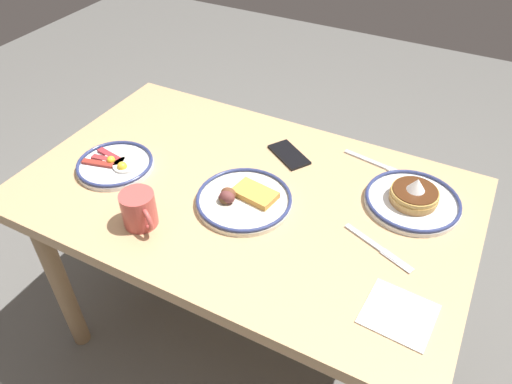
% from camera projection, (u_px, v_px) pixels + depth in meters
% --- Properties ---
extents(ground_plane, '(6.00, 6.00, 0.00)m').
position_uv_depth(ground_plane, '(247.00, 335.00, 1.87)').
color(ground_plane, '#615F5B').
extents(dining_table, '(1.28, 0.79, 0.73)m').
position_uv_depth(dining_table, '(244.00, 214.00, 1.45)').
color(dining_table, tan).
rests_on(dining_table, ground_plane).
extents(plate_near_main, '(0.26, 0.26, 0.09)m').
position_uv_depth(plate_near_main, '(413.00, 199.00, 1.34)').
color(plate_near_main, white).
rests_on(plate_near_main, dining_table).
extents(plate_center_pancakes, '(0.27, 0.27, 0.05)m').
position_uv_depth(plate_center_pancakes, '(244.00, 199.00, 1.34)').
color(plate_center_pancakes, silver).
rests_on(plate_center_pancakes, dining_table).
extents(plate_far_companion, '(0.23, 0.23, 0.04)m').
position_uv_depth(plate_far_companion, '(115.00, 164.00, 1.47)').
color(plate_far_companion, silver).
rests_on(plate_far_companion, dining_table).
extents(coffee_mug, '(0.12, 0.09, 0.10)m').
position_uv_depth(coffee_mug, '(139.00, 209.00, 1.26)').
color(coffee_mug, '#BF4C47').
rests_on(coffee_mug, dining_table).
extents(cell_phone, '(0.16, 0.14, 0.01)m').
position_uv_depth(cell_phone, '(289.00, 155.00, 1.52)').
color(cell_phone, black).
rests_on(cell_phone, dining_table).
extents(paper_napkin, '(0.16, 0.15, 0.00)m').
position_uv_depth(paper_napkin, '(399.00, 314.00, 1.07)').
color(paper_napkin, white).
rests_on(paper_napkin, dining_table).
extents(fork_near, '(0.18, 0.05, 0.01)m').
position_uv_depth(fork_near, '(371.00, 161.00, 1.49)').
color(fork_near, silver).
rests_on(fork_near, dining_table).
extents(butter_knife, '(0.20, 0.09, 0.01)m').
position_uv_depth(butter_knife, '(377.00, 247.00, 1.22)').
color(butter_knife, silver).
rests_on(butter_knife, dining_table).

